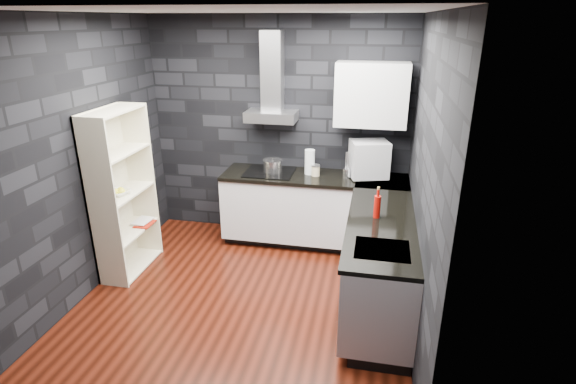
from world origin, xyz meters
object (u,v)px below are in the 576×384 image
(pot, at_px, (273,166))
(bookshelf, at_px, (123,193))
(utensil_crock, at_px, (347,174))
(red_bottle, at_px, (377,207))
(glass_vase, at_px, (310,162))
(fruit_bowl, at_px, (119,192))
(storage_jar, at_px, (316,171))
(appliance_garage, at_px, (369,159))

(pot, xyz_separation_m, bookshelf, (-1.41, -1.00, -0.08))
(pot, height_order, utensil_crock, pot)
(red_bottle, bearing_deg, glass_vase, 125.74)
(fruit_bowl, bearing_deg, storage_jar, 28.49)
(utensil_crock, bearing_deg, glass_vase, 169.42)
(glass_vase, bearing_deg, bookshelf, -150.64)
(appliance_garage, xyz_separation_m, red_bottle, (0.12, -1.13, -0.12))
(utensil_crock, distance_m, red_bottle, 1.11)
(pot, relative_size, utensil_crock, 1.89)
(appliance_garage, bearing_deg, pot, 165.86)
(pot, xyz_separation_m, appliance_garage, (1.13, 0.04, 0.15))
(utensil_crock, height_order, appliance_garage, appliance_garage)
(glass_vase, xyz_separation_m, red_bottle, (0.81, -1.13, -0.04))
(red_bottle, height_order, bookshelf, bookshelf)
(storage_jar, distance_m, red_bottle, 1.30)
(pot, height_order, appliance_garage, appliance_garage)
(appliance_garage, relative_size, red_bottle, 1.97)
(pot, xyz_separation_m, fruit_bowl, (-1.41, -1.07, -0.04))
(storage_jar, bearing_deg, pot, 178.15)
(glass_vase, height_order, red_bottle, glass_vase)
(storage_jar, relative_size, utensil_crock, 1.00)
(bookshelf, relative_size, fruit_bowl, 8.26)
(red_bottle, distance_m, fruit_bowl, 2.66)
(utensil_crock, xyz_separation_m, bookshelf, (-2.30, -0.96, -0.06))
(utensil_crock, bearing_deg, bookshelf, -157.38)
(appliance_garage, relative_size, fruit_bowl, 1.92)
(red_bottle, bearing_deg, pot, 139.05)
(utensil_crock, height_order, red_bottle, red_bottle)
(glass_vase, height_order, storage_jar, glass_vase)
(storage_jar, relative_size, fruit_bowl, 0.54)
(storage_jar, bearing_deg, appliance_garage, 5.59)
(pot, bearing_deg, storage_jar, -1.85)
(red_bottle, xyz_separation_m, bookshelf, (-2.66, 0.09, -0.11))
(fruit_bowl, bearing_deg, pot, 37.13)
(pot, bearing_deg, bookshelf, -144.50)
(fruit_bowl, bearing_deg, appliance_garage, 23.55)
(glass_vase, bearing_deg, appliance_garage, 0.42)
(storage_jar, height_order, fruit_bowl, storage_jar)
(utensil_crock, bearing_deg, appliance_garage, 20.03)
(storage_jar, distance_m, bookshelf, 2.17)
(utensil_crock, bearing_deg, red_bottle, -70.79)
(bookshelf, xyz_separation_m, fruit_bowl, (0.00, -0.06, 0.04))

